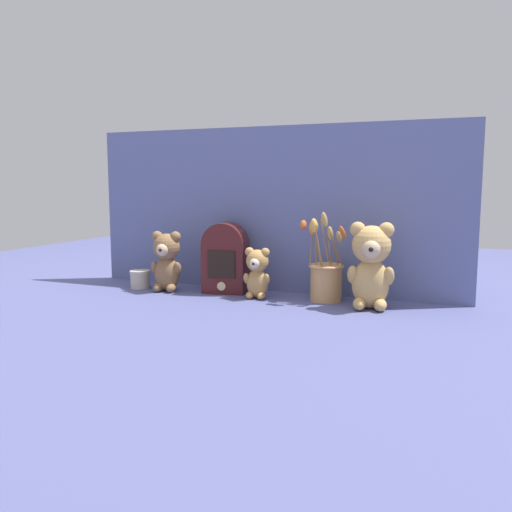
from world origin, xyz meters
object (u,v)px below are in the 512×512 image
Objects in this scene: vintage_radio at (225,257)px; decorative_tin_tall at (140,279)px; teddy_bear_small at (257,272)px; teddy_bear_large at (371,264)px; flower_vase at (326,277)px; teddy_bear_medium at (166,260)px.

vintage_radio reaches higher than decorative_tin_tall.
teddy_bear_large is at bearing -1.42° from teddy_bear_small.
teddy_bear_small is 0.52m from decorative_tin_tall.
flower_vase is (0.25, 0.05, -0.01)m from teddy_bear_small.
vintage_radio is 3.31× the size of decorative_tin_tall.
flower_vase is 3.97× the size of decorative_tin_tall.
vintage_radio reaches higher than teddy_bear_small.
vintage_radio is (-0.40, 0.01, 0.05)m from flower_vase.
decorative_tin_tall is at bearing -176.34° from flower_vase.
flower_vase is 0.41m from vintage_radio.
teddy_bear_small is 0.69× the size of vintage_radio.
teddy_bear_medium reaches higher than decorative_tin_tall.
teddy_bear_large is 1.56× the size of teddy_bear_small.
teddy_bear_medium is at bearing -4.36° from decorative_tin_tall.
teddy_bear_small is at bearing -0.07° from decorative_tin_tall.
teddy_bear_medium is 0.63m from flower_vase.
flower_vase is at bearing 11.30° from teddy_bear_small.
teddy_bear_medium is 0.73× the size of flower_vase.
decorative_tin_tall is at bearing 179.32° from teddy_bear_large.
teddy_bear_large is 1.08× the size of vintage_radio.
teddy_bear_large is 0.94m from decorative_tin_tall.
teddy_bear_small is at bearing -19.33° from vintage_radio.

